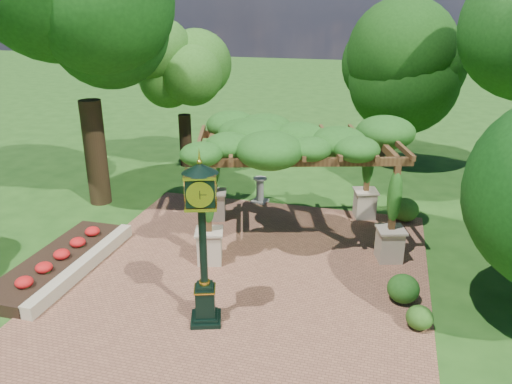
# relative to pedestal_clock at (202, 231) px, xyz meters

# --- Properties ---
(ground) EXTENTS (120.00, 120.00, 0.00)m
(ground) POSITION_rel_pedestal_clock_xyz_m (0.35, 0.87, -2.47)
(ground) COLOR #1E4714
(ground) RESTS_ON ground
(brick_plaza) EXTENTS (10.00, 12.00, 0.04)m
(brick_plaza) POSITION_rel_pedestal_clock_xyz_m (0.35, 1.87, -2.45)
(brick_plaza) COLOR brown
(brick_plaza) RESTS_ON ground
(border_wall) EXTENTS (0.35, 5.00, 0.40)m
(border_wall) POSITION_rel_pedestal_clock_xyz_m (-4.25, 1.37, -2.27)
(border_wall) COLOR #C6B793
(border_wall) RESTS_ON ground
(flower_bed) EXTENTS (1.50, 5.00, 0.36)m
(flower_bed) POSITION_rel_pedestal_clock_xyz_m (-5.15, 1.37, -2.29)
(flower_bed) COLOR red
(flower_bed) RESTS_ON ground
(pedestal_clock) EXTENTS (1.02, 1.02, 4.12)m
(pedestal_clock) POSITION_rel_pedestal_clock_xyz_m (0.00, 0.00, 0.00)
(pedestal_clock) COLOR black
(pedestal_clock) RESTS_ON brick_plaza
(pergola) EXTENTS (7.07, 5.48, 3.92)m
(pergola) POSITION_rel_pedestal_clock_xyz_m (1.19, 5.15, 0.75)
(pergola) COLOR tan
(pergola) RESTS_ON brick_plaza
(sundial) EXTENTS (0.65, 0.65, 1.01)m
(sundial) POSITION_rel_pedestal_clock_xyz_m (-0.70, 7.89, -2.02)
(sundial) COLOR gray
(sundial) RESTS_ON ground
(shrub_front) EXTENTS (0.79, 0.79, 0.58)m
(shrub_front) POSITION_rel_pedestal_clock_xyz_m (4.99, 1.05, -2.14)
(shrub_front) COLOR #285217
(shrub_front) RESTS_ON brick_plaza
(shrub_mid) EXTENTS (0.85, 0.85, 0.74)m
(shrub_mid) POSITION_rel_pedestal_clock_xyz_m (4.62, 2.14, -2.06)
(shrub_mid) COLOR #1F4E16
(shrub_mid) RESTS_ON brick_plaza
(shrub_back) EXTENTS (1.08, 1.08, 0.84)m
(shrub_back) POSITION_rel_pedestal_clock_xyz_m (4.72, 7.46, -2.01)
(shrub_back) COLOR #2A5719
(shrub_back) RESTS_ON brick_plaza
(tree_west_near) EXTENTS (5.10, 5.10, 10.31)m
(tree_west_near) POSITION_rel_pedestal_clock_xyz_m (-6.71, 6.32, 4.60)
(tree_west_near) COLOR #352515
(tree_west_near) RESTS_ON ground
(tree_west_far) EXTENTS (3.26, 3.26, 6.34)m
(tree_west_far) POSITION_rel_pedestal_clock_xyz_m (-5.28, 11.57, 1.87)
(tree_west_far) COLOR black
(tree_west_far) RESTS_ON ground
(tree_north) EXTENTS (4.51, 4.51, 6.99)m
(tree_north) POSITION_rel_pedestal_clock_xyz_m (3.50, 14.32, 2.33)
(tree_north) COLOR #352015
(tree_north) RESTS_ON ground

